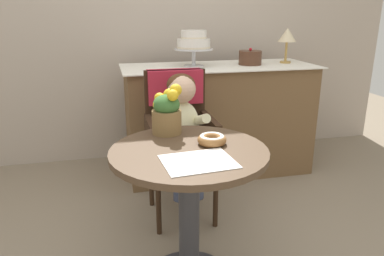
{
  "coord_description": "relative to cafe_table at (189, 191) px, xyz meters",
  "views": [
    {
      "loc": [
        -0.34,
        -1.5,
        1.31
      ],
      "look_at": [
        0.05,
        0.15,
        0.77
      ],
      "focal_mm": 34.1,
      "sensor_mm": 36.0,
      "label": 1
    }
  ],
  "objects": [
    {
      "name": "back_wall",
      "position": [
        0.0,
        1.85,
        0.84
      ],
      "size": [
        4.8,
        0.1,
        2.7
      ],
      "primitive_type": "cube",
      "color": "#B2A393",
      "rests_on": "ground"
    },
    {
      "name": "cafe_table",
      "position": [
        0.0,
        0.0,
        0.0
      ],
      "size": [
        0.72,
        0.72,
        0.72
      ],
      "color": "#4C3826",
      "rests_on": "ground"
    },
    {
      "name": "wicker_chair",
      "position": [
        0.09,
        0.73,
        0.13
      ],
      "size": [
        0.42,
        0.45,
        0.95
      ],
      "rotation": [
        0.0,
        0.0,
        -0.03
      ],
      "color": "#332114",
      "rests_on": "ground"
    },
    {
      "name": "seated_child",
      "position": [
        0.09,
        0.57,
        0.17
      ],
      "size": [
        0.27,
        0.32,
        0.73
      ],
      "color": "beige",
      "rests_on": "ground"
    },
    {
      "name": "paper_napkin",
      "position": [
        0.01,
        -0.15,
        0.21
      ],
      "size": [
        0.31,
        0.26,
        0.0
      ],
      "primitive_type": "cube",
      "rotation": [
        0.0,
        0.0,
        0.08
      ],
      "color": "white",
      "rests_on": "cafe_table"
    },
    {
      "name": "donut_front",
      "position": [
        0.12,
        0.04,
        0.24
      ],
      "size": [
        0.14,
        0.14,
        0.05
      ],
      "color": "#936033",
      "rests_on": "cafe_table"
    },
    {
      "name": "flower_vase",
      "position": [
        -0.06,
        0.25,
        0.33
      ],
      "size": [
        0.16,
        0.15,
        0.25
      ],
      "color": "brown",
      "rests_on": "cafe_table"
    },
    {
      "name": "display_counter",
      "position": [
        0.55,
        1.3,
        -0.05
      ],
      "size": [
        1.56,
        0.62,
        0.9
      ],
      "color": "brown",
      "rests_on": "ground"
    },
    {
      "name": "tiered_cake_stand",
      "position": [
        0.34,
        1.3,
        0.58
      ],
      "size": [
        0.3,
        0.3,
        0.28
      ],
      "color": "silver",
      "rests_on": "display_counter"
    },
    {
      "name": "round_layer_cake",
      "position": [
        0.8,
        1.29,
        0.45
      ],
      "size": [
        0.18,
        0.18,
        0.14
      ],
      "color": "#4C2D1E",
      "rests_on": "display_counter"
    },
    {
      "name": "table_lamp",
      "position": [
        1.13,
        1.32,
        0.61
      ],
      "size": [
        0.15,
        0.15,
        0.28
      ],
      "color": "#B28C47",
      "rests_on": "display_counter"
    }
  ]
}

